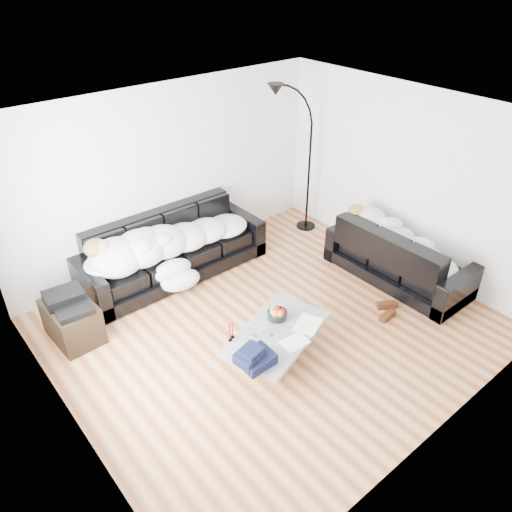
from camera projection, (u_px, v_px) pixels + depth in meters
ground at (271, 326)px, 6.31m from camera, size 5.00×5.00×0.00m
wall_back at (169, 176)px, 7.09m from camera, size 5.00×0.02×2.60m
wall_left at (54, 330)px, 4.27m from camera, size 0.02×4.50×2.60m
wall_right at (407, 180)px, 6.97m from camera, size 0.02×4.50×2.60m
ceiling at (275, 123)px, 4.93m from camera, size 5.00×5.00×0.00m
sofa_back at (173, 247)px, 7.09m from camera, size 2.70×0.94×0.88m
sofa_right at (399, 254)px, 6.99m from camera, size 0.87×2.04×0.83m
sleeper_back at (173, 236)px, 6.95m from camera, size 2.29×0.79×0.46m
sleeper_right at (402, 241)px, 6.87m from camera, size 0.74×1.75×0.43m
teal_cushion at (364, 220)px, 7.20m from camera, size 0.42×0.38×0.20m
coffee_table at (276, 344)px, 5.75m from camera, size 1.46×1.12×0.38m
fruit_bowl at (277, 313)px, 5.82m from camera, size 0.30×0.30×0.14m
wine_glass_a at (255, 330)px, 5.55m from camera, size 0.08×0.08×0.17m
wine_glass_b at (250, 335)px, 5.46m from camera, size 0.09×0.09×0.18m
wine_glass_c at (271, 330)px, 5.56m from camera, size 0.08×0.08×0.15m
candle_left at (230, 332)px, 5.46m from camera, size 0.05×0.05×0.24m
candle_right at (232, 330)px, 5.51m from camera, size 0.04×0.04×0.21m
newspaper_a at (308, 324)px, 5.75m from camera, size 0.42×0.38×0.01m
newspaper_b at (295, 342)px, 5.49m from camera, size 0.31×0.23×0.01m
navy_jacket at (255, 352)px, 5.12m from camera, size 0.41×0.36×0.19m
shoes at (387, 310)px, 6.50m from camera, size 0.46×0.36×0.09m
av_cabinet at (72, 321)px, 6.00m from camera, size 0.53×0.74×0.50m
stereo at (67, 301)px, 5.84m from camera, size 0.47×0.38×0.13m
floor_lamp at (309, 166)px, 7.94m from camera, size 0.85×0.52×2.19m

